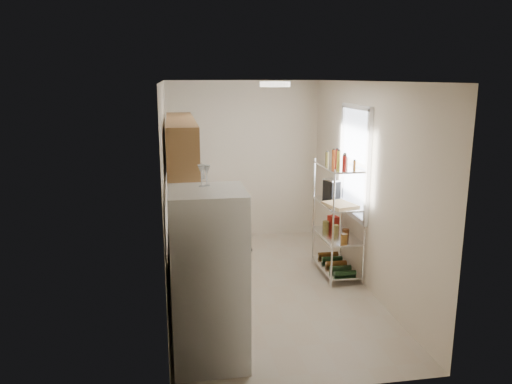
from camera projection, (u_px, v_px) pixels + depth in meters
room at (269, 189)px, 6.14m from camera, size 2.52×4.42×2.62m
counter_run at (194, 247)px, 6.60m from camera, size 0.63×3.51×0.90m
upper_cabinets at (181, 149)px, 5.95m from camera, size 0.33×2.20×0.72m
range_hood at (185, 171)px, 6.82m from camera, size 0.50×0.60×0.12m
window at (355, 162)px, 6.62m from camera, size 0.06×1.00×1.46m
bakers_rack at (339, 196)px, 6.63m from camera, size 0.45×0.90×1.73m
ceiling_dome at (275, 84)px, 5.57m from camera, size 0.34×0.34×0.05m
refrigerator at (209, 278)px, 4.61m from camera, size 0.69×0.69×1.67m
wine_glass_a at (202, 176)px, 4.53m from camera, size 0.07×0.07×0.20m
wine_glass_b at (207, 176)px, 4.56m from camera, size 0.07×0.07×0.19m
rice_cooker at (190, 208)px, 6.47m from camera, size 0.23×0.23×0.19m
frying_pan_large at (193, 210)px, 6.64m from camera, size 0.35×0.35×0.05m
frying_pan_small at (192, 202)px, 7.03m from camera, size 0.27×0.27×0.05m
cutting_board at (340, 204)px, 6.50m from camera, size 0.42×0.49×0.03m
espresso_machine at (332, 188)px, 6.92m from camera, size 0.21×0.26×0.26m
storage_bag at (333, 222)px, 7.06m from camera, size 0.15×0.17×0.17m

